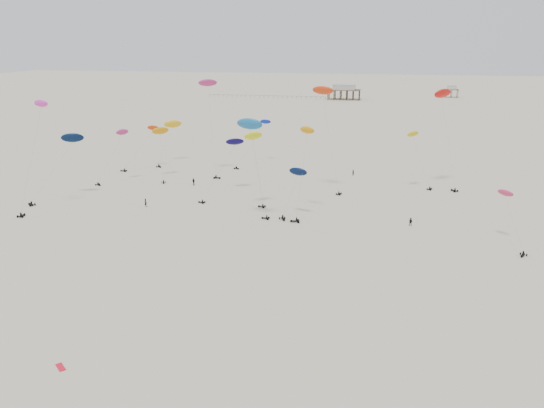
% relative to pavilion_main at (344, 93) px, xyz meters
% --- Properties ---
extents(ground_plane, '(900.00, 900.00, 0.00)m').
position_rel_pavilion_main_xyz_m(ground_plane, '(10.00, -150.00, -4.22)').
color(ground_plane, beige).
extents(pavilion_main, '(21.00, 13.00, 9.80)m').
position_rel_pavilion_main_xyz_m(pavilion_main, '(0.00, 0.00, 0.00)').
color(pavilion_main, brown).
rests_on(pavilion_main, ground).
extents(pavilion_small, '(9.00, 7.00, 8.00)m').
position_rel_pavilion_main_xyz_m(pavilion_small, '(70.00, 30.00, -0.74)').
color(pavilion_small, brown).
rests_on(pavilion_small, ground).
extents(pier_fence, '(80.20, 0.20, 1.50)m').
position_rel_pavilion_main_xyz_m(pier_fence, '(-52.00, -0.00, -3.45)').
color(pier_fence, black).
rests_on(pier_fence, ground).
extents(rig_0, '(5.41, 8.36, 10.56)m').
position_rel_pavilion_main_xyz_m(rig_0, '(11.30, -245.90, 2.77)').
color(rig_0, black).
rests_on(rig_0, ground).
extents(rig_1, '(3.89, 12.57, 24.19)m').
position_rel_pavilion_main_xyz_m(rig_1, '(-44.67, -253.37, 10.75)').
color(rig_1, black).
rests_on(rig_1, ground).
extents(rig_2, '(4.00, 13.74, 19.63)m').
position_rel_pavilion_main_xyz_m(rig_2, '(12.79, -243.61, 7.52)').
color(rig_2, black).
rests_on(rig_2, ground).
extents(rig_3, '(4.56, 12.72, 12.61)m').
position_rel_pavilion_main_xyz_m(rig_3, '(52.98, -254.24, 1.34)').
color(rig_3, black).
rests_on(rig_3, ground).
extents(rig_4, '(7.32, 12.33, 14.89)m').
position_rel_pavilion_main_xyz_m(rig_4, '(-30.55, -219.57, 6.72)').
color(rig_4, black).
rests_on(rig_4, ground).
extents(rig_5, '(8.02, 6.03, 14.52)m').
position_rel_pavilion_main_xyz_m(rig_5, '(37.39, -216.79, 6.11)').
color(rig_5, black).
rests_on(rig_5, ground).
extents(rig_6, '(5.62, 14.81, 15.03)m').
position_rel_pavilion_main_xyz_m(rig_6, '(-35.69, -200.15, 5.84)').
color(rig_6, black).
rests_on(rig_6, ground).
extents(rig_7, '(5.98, 11.12, 14.62)m').
position_rel_pavilion_main_xyz_m(rig_7, '(-40.00, -227.23, 5.07)').
color(rig_7, black).
rests_on(rig_7, ground).
extents(rig_8, '(8.22, 13.89, 25.15)m').
position_rel_pavilion_main_xyz_m(rig_8, '(43.36, -210.84, 16.71)').
color(rig_8, black).
rests_on(rig_8, ground).
extents(rig_9, '(8.19, 11.43, 15.04)m').
position_rel_pavilion_main_xyz_m(rig_9, '(-39.73, -210.42, 3.99)').
color(rig_9, black).
rests_on(rig_9, ground).
extents(rig_10, '(5.97, 6.26, 16.75)m').
position_rel_pavilion_main_xyz_m(rig_10, '(1.11, -239.91, 9.00)').
color(rig_10, black).
rests_on(rig_10, ground).
extents(rig_11, '(8.05, 16.50, 19.07)m').
position_rel_pavilion_main_xyz_m(rig_11, '(-9.06, -197.23, 4.25)').
color(rig_11, black).
rests_on(rig_11, ground).
extents(rig_12, '(7.18, 17.52, 18.63)m').
position_rel_pavilion_main_xyz_m(rig_12, '(-7.67, -229.59, 6.06)').
color(rig_12, black).
rests_on(rig_12, ground).
extents(rig_13, '(7.72, 4.23, 21.05)m').
position_rel_pavilion_main_xyz_m(rig_13, '(2.67, -248.74, 13.72)').
color(rig_13, black).
rests_on(rig_13, ground).
extents(rig_14, '(9.22, 13.20, 26.74)m').
position_rel_pavilion_main_xyz_m(rig_14, '(-19.30, -210.85, 16.76)').
color(rig_14, black).
rests_on(rig_14, ground).
extents(rig_15, '(9.50, 10.05, 25.92)m').
position_rel_pavilion_main_xyz_m(rig_15, '(14.30, -222.13, 17.79)').
color(rig_15, black).
rests_on(rig_15, ground).
extents(rig_16, '(8.48, 15.11, 17.60)m').
position_rel_pavilion_main_xyz_m(rig_16, '(-44.51, -242.49, 7.32)').
color(rig_16, black).
rests_on(rig_16, ground).
extents(spectator_0, '(0.96, 0.88, 2.17)m').
position_rel_pavilion_main_xyz_m(spectator_0, '(-22.43, -247.61, -4.22)').
color(spectator_0, black).
rests_on(spectator_0, ground).
extents(spectator_1, '(1.09, 0.91, 1.94)m').
position_rel_pavilion_main_xyz_m(spectator_1, '(35.67, -248.23, -4.22)').
color(spectator_1, black).
rests_on(spectator_1, ground).
extents(spectator_2, '(1.42, 1.10, 2.14)m').
position_rel_pavilion_main_xyz_m(spectator_2, '(-18.54, -227.50, -4.22)').
color(spectator_2, black).
rests_on(spectator_2, ground).
extents(spectator_3, '(0.85, 0.78, 1.94)m').
position_rel_pavilion_main_xyz_m(spectator_3, '(21.20, -208.00, -4.22)').
color(spectator_3, black).
rests_on(spectator_3, ground).
extents(grounded_kite_b, '(1.83, 1.70, 0.07)m').
position_rel_pavilion_main_xyz_m(grounded_kite_b, '(-4.68, -307.26, -4.22)').
color(grounded_kite_b, red).
rests_on(grounded_kite_b, ground).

